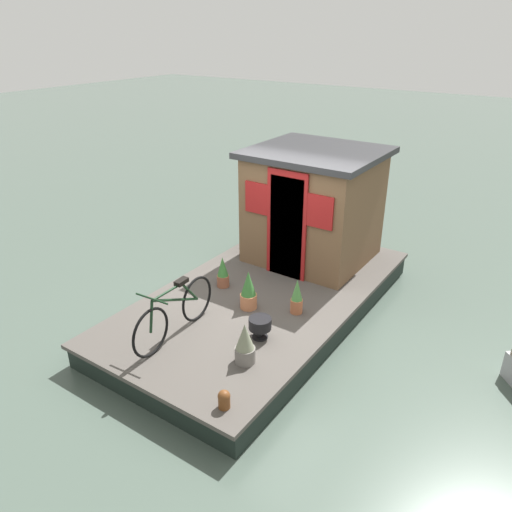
{
  "coord_description": "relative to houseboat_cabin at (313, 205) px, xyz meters",
  "views": [
    {
      "loc": [
        -5.63,
        -3.7,
        4.21
      ],
      "look_at": [
        -0.2,
        0.0,
        1.09
      ],
      "focal_mm": 34.43,
      "sensor_mm": 36.0,
      "label": 1
    }
  ],
  "objects": [
    {
      "name": "potted_plant_basil",
      "position": [
        -1.78,
        0.63,
        -0.74
      ],
      "size": [
        0.2,
        0.2,
        0.51
      ],
      "color": "#935138",
      "rests_on": "houseboat_deck"
    },
    {
      "name": "houseboat_cabin",
      "position": [
        0.0,
        0.0,
        0.0
      ],
      "size": [
        1.98,
        2.12,
        1.95
      ],
      "color": "brown",
      "rests_on": "houseboat_deck"
    },
    {
      "name": "potted_plant_sage",
      "position": [
        -1.81,
        -0.74,
        -0.73
      ],
      "size": [
        0.18,
        0.18,
        0.54
      ],
      "color": "#B2603D",
      "rests_on": "houseboat_deck"
    },
    {
      "name": "bicycle",
      "position": [
        -3.23,
        0.3,
        -0.62
      ],
      "size": [
        1.62,
        0.5,
        0.79
      ],
      "color": "black",
      "rests_on": "houseboat_deck"
    },
    {
      "name": "mooring_bollard",
      "position": [
        -3.96,
        -1.07,
        -0.87
      ],
      "size": [
        0.14,
        0.14,
        0.23
      ],
      "color": "brown",
      "rests_on": "houseboat_deck"
    },
    {
      "name": "ground_plane",
      "position": [
        -1.57,
        0.0,
        -1.37
      ],
      "size": [
        60.0,
        60.0,
        0.0
      ],
      "primitive_type": "plane",
      "color": "#47564C"
    },
    {
      "name": "houseboat_deck",
      "position": [
        -1.57,
        0.0,
        -1.18
      ],
      "size": [
        5.36,
        2.84,
        0.39
      ],
      "color": "#4C4742",
      "rests_on": "ground_plane"
    },
    {
      "name": "potted_plant_fern",
      "position": [
        -3.17,
        -0.79,
        -0.72
      ],
      "size": [
        0.26,
        0.26,
        0.55
      ],
      "color": "slate",
      "rests_on": "houseboat_deck"
    },
    {
      "name": "charcoal_grill",
      "position": [
        -2.63,
        -0.65,
        -0.78
      ],
      "size": [
        0.31,
        0.31,
        0.3
      ],
      "color": "black",
      "rests_on": "houseboat_deck"
    },
    {
      "name": "potted_plant_ivy",
      "position": [
        -2.09,
        -0.08,
        -0.7
      ],
      "size": [
        0.25,
        0.25,
        0.6
      ],
      "color": "#C6754C",
      "rests_on": "houseboat_deck"
    }
  ]
}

